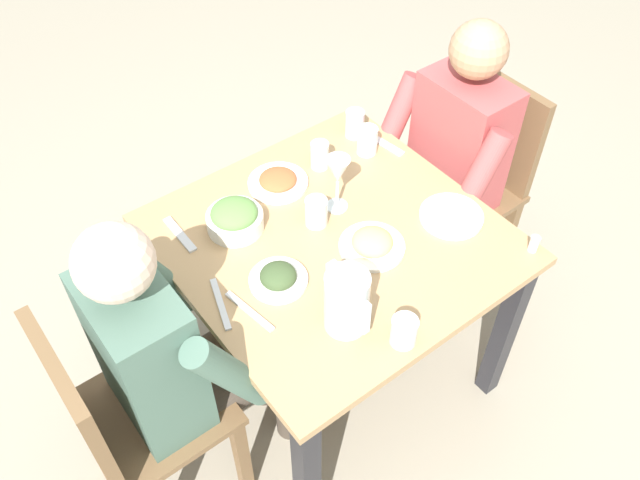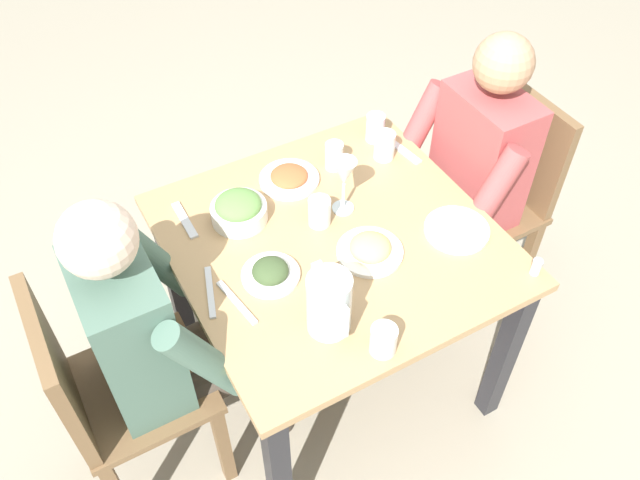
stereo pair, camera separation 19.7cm
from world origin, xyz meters
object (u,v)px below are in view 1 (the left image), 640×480
(diner_near, at_px, (181,351))
(plate_rice_curry, at_px, (278,181))
(water_glass_center, at_px, (404,331))
(water_glass_far_left, at_px, (367,140))
(water_pitcher, at_px, (347,302))
(chair_near, at_px, (125,417))
(diner_far, at_px, (439,167))
(water_glass_far_right, at_px, (320,155))
(wine_glass, at_px, (338,173))
(plate_fries, at_px, (372,244))
(water_glass_near_right, at_px, (316,212))
(plate_yoghurt, at_px, (452,213))
(water_glass_by_pitcher, at_px, (355,124))
(salad_bowl, at_px, (235,218))
(chair_far, at_px, (472,175))
(dining_table, at_px, (333,261))
(salt_shaker, at_px, (534,244))
(plate_dolmas, at_px, (278,278))

(diner_near, bearing_deg, plate_rice_curry, 119.85)
(water_glass_center, bearing_deg, water_glass_far_left, 146.85)
(water_pitcher, height_order, water_glass_center, water_pitcher)
(chair_near, relative_size, diner_far, 0.75)
(water_glass_far_right, distance_m, wine_glass, 0.23)
(plate_fries, xyz_separation_m, water_glass_near_right, (-0.19, -0.07, 0.03))
(plate_rice_curry, bearing_deg, chair_near, -67.23)
(diner_far, xyz_separation_m, plate_yoghurt, (0.26, -0.22, 0.10))
(plate_yoghurt, bearing_deg, water_glass_center, -59.95)
(chair_near, height_order, water_glass_far_right, chair_near)
(water_glass_by_pitcher, height_order, wine_glass, wine_glass)
(water_glass_by_pitcher, bearing_deg, salad_bowl, -77.22)
(salad_bowl, xyz_separation_m, water_glass_by_pitcher, (-0.13, 0.58, 0.01))
(water_glass_far_right, height_order, water_glass_far_left, water_glass_far_left)
(diner_far, bearing_deg, diner_near, -83.79)
(chair_far, distance_m, water_pitcher, 1.06)
(water_glass_far_left, bearing_deg, water_pitcher, -44.55)
(dining_table, bearing_deg, plate_rice_curry, 179.71)
(chair_near, height_order, wine_glass, wine_glass)
(water_glass_near_right, bearing_deg, chair_far, 91.35)
(dining_table, xyz_separation_m, water_pitcher, (0.28, -0.17, 0.21))
(chair_near, bearing_deg, dining_table, 91.99)
(plate_rice_curry, bearing_deg, water_glass_far_right, 86.31)
(water_pitcher, xyz_separation_m, plate_rice_curry, (-0.57, 0.18, -0.08))
(water_glass_by_pitcher, distance_m, wine_glass, 0.38)
(diner_far, bearing_deg, water_glass_by_pitcher, -142.27)
(chair_far, relative_size, diner_near, 0.75)
(salad_bowl, relative_size, plate_fries, 0.88)
(water_pitcher, bearing_deg, diner_far, 116.90)
(water_glass_by_pitcher, bearing_deg, plate_fries, -33.90)
(water_glass_by_pitcher, distance_m, water_glass_near_right, 0.46)
(diner_far, relative_size, salad_bowl, 6.80)
(water_pitcher, relative_size, salad_bowl, 1.08)
(water_glass_far_left, distance_m, salt_shaker, 0.66)
(water_glass_near_right, bearing_deg, water_pitcher, -25.41)
(water_glass_near_right, bearing_deg, wine_glass, 100.18)
(plate_yoghurt, bearing_deg, water_glass_far_left, -179.69)
(chair_far, xyz_separation_m, plate_yoghurt, (0.26, -0.42, 0.25))
(water_pitcher, distance_m, plate_rice_curry, 0.60)
(diner_near, bearing_deg, chair_near, -90.00)
(plate_fries, distance_m, water_glass_far_right, 0.41)
(water_pitcher, bearing_deg, chair_near, -113.04)
(chair_near, relative_size, water_glass_by_pitcher, 9.04)
(water_glass_center, relative_size, wine_glass, 0.44)
(plate_dolmas, bearing_deg, water_glass_near_right, 118.14)
(dining_table, distance_m, water_glass_by_pitcher, 0.53)
(diner_near, bearing_deg, water_glass_center, 50.46)
(plate_fries, relative_size, water_glass_by_pitcher, 2.01)
(water_glass_by_pitcher, relative_size, salt_shaker, 1.84)
(salad_bowl, bearing_deg, plate_rice_curry, 110.78)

